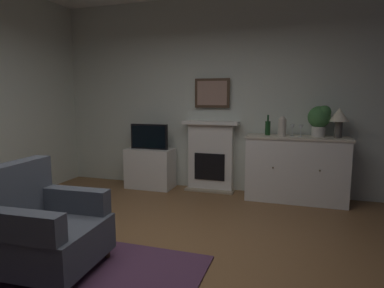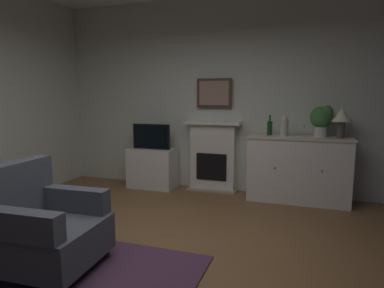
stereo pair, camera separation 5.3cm
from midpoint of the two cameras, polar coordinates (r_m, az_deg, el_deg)
name	(u,v)px [view 2 (the right image)]	position (r m, az deg, el deg)	size (l,w,h in m)	color
ground_plane	(142,271)	(3.11, -8.19, -21.06)	(5.31, 5.33, 0.10)	brown
wall_rear	(218,95)	(5.20, 4.76, 8.42)	(5.31, 0.06, 2.99)	silver
area_rug	(47,275)	(3.14, -23.44, -20.22)	(2.44, 1.47, 0.02)	#4C2D47
fireplace_unit	(213,156)	(5.17, 3.94, -2.09)	(0.87, 0.30, 1.10)	white
framed_picture	(214,93)	(5.13, 4.18, 8.83)	(0.55, 0.04, 0.45)	#473323
sideboard_cabinet	(298,169)	(4.85, 18.25, -4.18)	(1.40, 0.49, 0.93)	white
table_lamp	(342,117)	(4.78, 24.90, 4.28)	(0.26, 0.26, 0.40)	#4C4742
wine_bottle	(270,128)	(4.82, 13.68, 2.78)	(0.08, 0.08, 0.29)	#193F1E
wine_glass_left	(295,128)	(4.76, 17.74, 2.73)	(0.07, 0.07, 0.16)	silver
wine_glass_center	(303,128)	(4.74, 19.07, 2.64)	(0.07, 0.07, 0.16)	silver
vase_decorative	(284,126)	(4.72, 16.08, 2.96)	(0.11, 0.11, 0.28)	beige
tv_cabinet	(152,168)	(5.39, -6.63, -4.17)	(0.75, 0.42, 0.64)	white
tv_set	(151,137)	(5.28, -6.83, 1.30)	(0.62, 0.07, 0.40)	black
potted_plant_small	(322,118)	(4.81, 22.02, 4.18)	(0.30, 0.30, 0.43)	beige
armchair	(43,227)	(3.10, -24.11, -13.02)	(0.85, 0.82, 0.92)	#474C56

